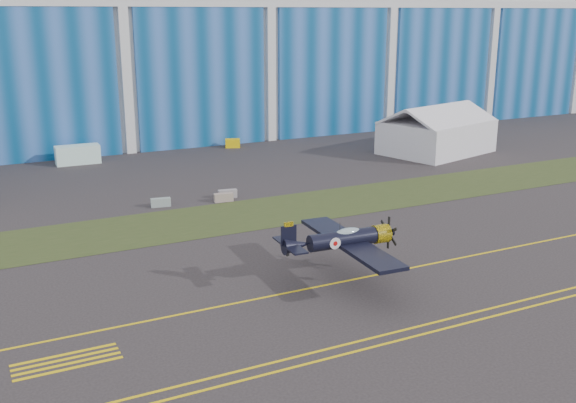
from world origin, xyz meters
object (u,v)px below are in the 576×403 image
warbird (343,239)px  shipping_container (78,155)px  tent (437,129)px  tug (233,143)px

warbird → shipping_container: size_ratio=2.30×
tent → shipping_container: tent is taller
shipping_container → tug: shipping_container is taller
warbird → tent: 50.51m
warbird → tent: bearing=47.1°
warbird → shipping_container: warbird is taller
warbird → tug: (12.11, 51.44, -2.64)m
tent → tug: 29.62m
shipping_container → tug: (22.43, 1.23, -0.59)m
tent → tug: size_ratio=8.00×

